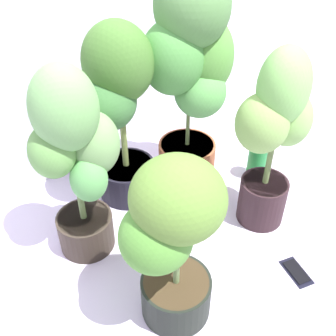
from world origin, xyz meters
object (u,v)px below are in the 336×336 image
(potted_plant_back_left, at_px, (76,155))
(cell_phone, at_px, (296,272))
(nutrient_bottle, at_px, (257,162))
(potted_plant_back_center, at_px, (116,105))
(potted_plant_front_left, at_px, (172,236))
(potted_plant_front_right, at_px, (274,132))
(potted_plant_back_right, at_px, (191,65))

(potted_plant_back_left, xyz_separation_m, cell_phone, (0.46, -0.72, -0.47))
(potted_plant_back_left, bearing_deg, nutrient_bottle, -17.27)
(potted_plant_back_center, distance_m, cell_phone, 1.00)
(cell_phone, height_order, nutrient_bottle, nutrient_bottle)
(potted_plant_front_left, bearing_deg, potted_plant_back_center, 62.27)
(potted_plant_front_left, bearing_deg, potted_plant_front_right, 3.08)
(potted_plant_back_left, bearing_deg, potted_plant_front_left, -90.92)
(potted_plant_front_right, bearing_deg, nutrient_bottle, 36.32)
(potted_plant_back_left, bearing_deg, potted_plant_back_center, 22.83)
(potted_plant_front_left, distance_m, potted_plant_back_left, 0.48)
(potted_plant_back_right, xyz_separation_m, cell_phone, (-0.16, -0.72, -0.60))
(potted_plant_back_center, relative_size, potted_plant_front_right, 1.03)
(potted_plant_front_left, height_order, potted_plant_back_right, potted_plant_back_right)
(potted_plant_front_left, relative_size, potted_plant_back_right, 0.66)
(potted_plant_back_right, bearing_deg, potted_plant_back_left, 179.24)
(potted_plant_front_left, distance_m, potted_plant_front_right, 0.63)
(potted_plant_front_left, bearing_deg, potted_plant_back_right, 36.50)
(potted_plant_back_right, distance_m, nutrient_bottle, 0.62)
(potted_plant_back_right, height_order, cell_phone, potted_plant_back_right)
(potted_plant_front_left, height_order, potted_plant_back_left, potted_plant_back_left)
(potted_plant_front_left, height_order, cell_phone, potted_plant_front_left)
(potted_plant_front_left, height_order, nutrient_bottle, potted_plant_front_left)
(potted_plant_front_right, xyz_separation_m, nutrient_bottle, (0.24, 0.17, -0.38))
(potted_plant_front_right, bearing_deg, potted_plant_back_left, 144.50)
(potted_plant_front_right, height_order, cell_phone, potted_plant_front_right)
(potted_plant_back_center, height_order, cell_phone, potted_plant_back_center)
(potted_plant_back_right, bearing_deg, potted_plant_front_left, -143.50)
(potted_plant_back_left, relative_size, cell_phone, 5.14)
(nutrient_bottle, bearing_deg, potted_plant_back_right, 132.14)
(cell_phone, bearing_deg, potted_plant_back_center, 124.44)
(potted_plant_back_right, height_order, potted_plant_back_left, potted_plant_back_right)
(potted_plant_back_center, bearing_deg, potted_plant_back_right, -24.01)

